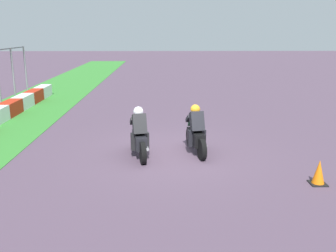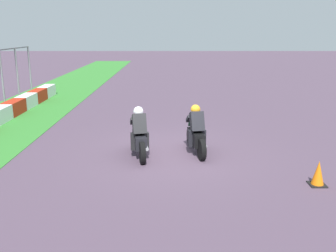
% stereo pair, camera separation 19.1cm
% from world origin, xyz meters
% --- Properties ---
extents(ground_plane, '(120.00, 120.00, 0.00)m').
position_xyz_m(ground_plane, '(0.00, 0.00, 0.00)').
color(ground_plane, '#544153').
extents(rider_lane_a, '(2.03, 0.61, 1.51)m').
position_xyz_m(rider_lane_a, '(0.12, -0.81, 0.62)').
color(rider_lane_a, black).
rests_on(rider_lane_a, ground_plane).
extents(rider_lane_b, '(2.03, 0.63, 1.51)m').
position_xyz_m(rider_lane_b, '(-0.18, 0.93, 0.62)').
color(rider_lane_b, black).
rests_on(rider_lane_b, ground_plane).
extents(traffic_cone, '(0.40, 0.40, 0.63)m').
position_xyz_m(traffic_cone, '(-2.40, -3.64, 0.29)').
color(traffic_cone, black).
rests_on(traffic_cone, ground_plane).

